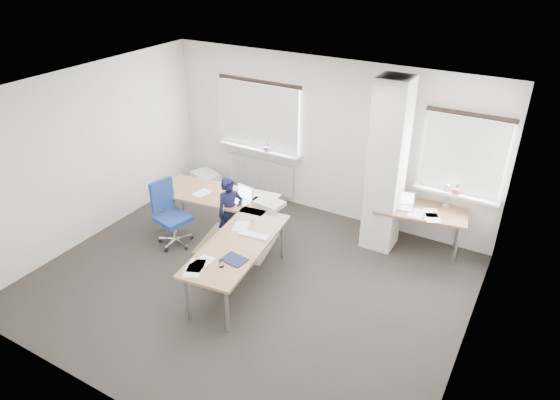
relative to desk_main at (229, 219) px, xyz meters
The scene contains 8 objects.
ground 1.00m from the desk_main, 35.03° to the right, with size 6.00×6.00×0.00m, color #292521.
room_shell 1.31m from the desk_main, ahead, with size 6.04×5.04×2.82m.
floor_mat 0.80m from the desk_main, 111.65° to the left, with size 1.18×1.00×0.01m, color olive.
white_crate 2.57m from the desk_main, 136.30° to the left, with size 0.55×0.39×0.33m, color white.
desk_main is the anchor object (origin of this frame).
desk_side 3.00m from the desk_main, 34.48° to the left, with size 1.50×0.93×1.22m.
task_chair 1.13m from the desk_main, behind, with size 0.61×0.59×1.09m.
person 0.37m from the desk_main, 122.96° to the left, with size 0.44×0.29×1.20m, color black.
Camera 1 is at (3.35, -4.88, 4.55)m, focal length 32.00 mm.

